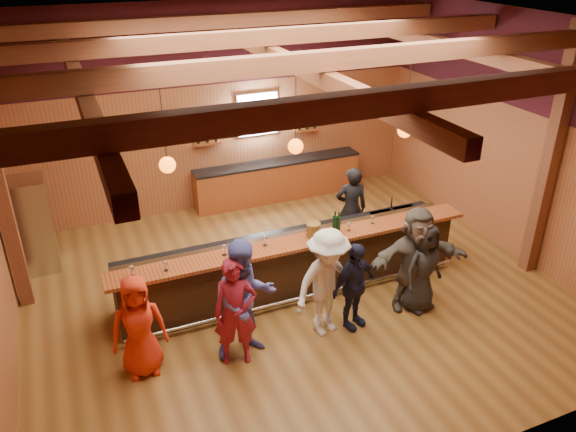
{
  "coord_description": "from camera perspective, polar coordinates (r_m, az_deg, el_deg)",
  "views": [
    {
      "loc": [
        -3.33,
        -7.56,
        5.65
      ],
      "look_at": [
        0.0,
        0.3,
        1.35
      ],
      "focal_mm": 35.0,
      "sensor_mm": 36.0,
      "label": 1
    }
  ],
  "objects": [
    {
      "name": "wine_shelves",
      "position": [
        12.81,
        -2.98,
        8.37
      ],
      "size": [
        3.0,
        0.18,
        0.3
      ],
      "color": "brown",
      "rests_on": "room"
    },
    {
      "name": "customer_dark",
      "position": [
        9.44,
        13.5,
        -5.08
      ],
      "size": [
        0.87,
        0.68,
        1.58
      ],
      "primitive_type": "imported",
      "rotation": [
        0.0,
        0.0,
        0.25
      ],
      "color": "black",
      "rests_on": "ground"
    },
    {
      "name": "framed_pictures",
      "position": [
        13.03,
        0.52,
        10.93
      ],
      "size": [
        5.35,
        0.05,
        0.45
      ],
      "color": "black",
      "rests_on": "room"
    },
    {
      "name": "customer_orange",
      "position": [
        8.19,
        -14.94,
        -10.77
      ],
      "size": [
        0.79,
        0.53,
        1.57
      ],
      "primitive_type": "imported",
      "rotation": [
        0.0,
        0.0,
        -0.05
      ],
      "color": "red",
      "rests_on": "ground"
    },
    {
      "name": "glass_g",
      "position": [
        9.89,
        8.61,
        -0.17
      ],
      "size": [
        0.07,
        0.07,
        0.16
      ],
      "color": "silver",
      "rests_on": "bar_counter"
    },
    {
      "name": "customer_brown",
      "position": [
        9.41,
        12.8,
        -4.27
      ],
      "size": [
        1.75,
        0.77,
        1.82
      ],
      "primitive_type": "imported",
      "rotation": [
        0.0,
        0.0,
        -0.14
      ],
      "color": "#564F45",
      "rests_on": "ground"
    },
    {
      "name": "pendant_lights",
      "position": [
        8.77,
        0.77,
        7.13
      ],
      "size": [
        4.24,
        0.24,
        1.37
      ],
      "color": "black",
      "rests_on": "room"
    },
    {
      "name": "bottle_a",
      "position": [
        9.55,
        4.77,
        -0.76
      ],
      "size": [
        0.08,
        0.08,
        0.37
      ],
      "color": "black",
      "rests_on": "bar_counter"
    },
    {
      "name": "back_bar_cabinet",
      "position": [
        13.21,
        -0.99,
        3.68
      ],
      "size": [
        4.0,
        0.52,
        0.95
      ],
      "color": "brown",
      "rests_on": "ground"
    },
    {
      "name": "glass_d",
      "position": [
        8.84,
        -4.0,
        -3.28
      ],
      "size": [
        0.08,
        0.08,
        0.18
      ],
      "color": "silver",
      "rests_on": "bar_counter"
    },
    {
      "name": "customer_navy",
      "position": [
        8.85,
        6.69,
        -7.1
      ],
      "size": [
        0.95,
        0.61,
        1.5
      ],
      "primitive_type": "imported",
      "rotation": [
        0.0,
        0.0,
        0.31
      ],
      "color": "#1C1E38",
      "rests_on": "ground"
    },
    {
      "name": "window",
      "position": [
        12.74,
        -3.13,
        10.29
      ],
      "size": [
        0.95,
        0.09,
        0.95
      ],
      "color": "silver",
      "rests_on": "room"
    },
    {
      "name": "glass_f",
      "position": [
        9.6,
        6.24,
        -0.9
      ],
      "size": [
        0.07,
        0.07,
        0.16
      ],
      "color": "silver",
      "rests_on": "bar_counter"
    },
    {
      "name": "bottle_b",
      "position": [
        9.59,
        5.15,
        -0.72
      ],
      "size": [
        0.08,
        0.08,
        0.35
      ],
      "color": "black",
      "rests_on": "bar_counter"
    },
    {
      "name": "glass_b",
      "position": [
        8.63,
        -12.35,
        -4.72
      ],
      "size": [
        0.08,
        0.08,
        0.18
      ],
      "color": "silver",
      "rests_on": "bar_counter"
    },
    {
      "name": "glass_c",
      "position": [
        8.87,
        -6.52,
        -3.21
      ],
      "size": [
        0.09,
        0.09,
        0.19
      ],
      "color": "silver",
      "rests_on": "bar_counter"
    },
    {
      "name": "glass_h",
      "position": [
        10.14,
        12.53,
        0.35
      ],
      "size": [
        0.09,
        0.09,
        0.2
      ],
      "color": "silver",
      "rests_on": "bar_counter"
    },
    {
      "name": "ice_bucket",
      "position": [
        9.34,
        2.6,
        -1.47
      ],
      "size": [
        0.24,
        0.24,
        0.26
      ],
      "primitive_type": "cylinder",
      "color": "brown",
      "rests_on": "bar_counter"
    },
    {
      "name": "stainless_fridge",
      "position": [
        11.24,
        -24.56,
        -0.86
      ],
      "size": [
        0.7,
        0.7,
        1.8
      ],
      "primitive_type": "cube",
      "color": "silver",
      "rests_on": "ground"
    },
    {
      "name": "bartender",
      "position": [
        11.03,
        6.42,
        0.77
      ],
      "size": [
        0.71,
        0.57,
        1.71
      ],
      "primitive_type": "imported",
      "rotation": [
        0.0,
        0.0,
        2.85
      ],
      "color": "black",
      "rests_on": "ground"
    },
    {
      "name": "glass_a",
      "position": [
        8.61,
        -15.59,
        -5.15
      ],
      "size": [
        0.08,
        0.08,
        0.19
      ],
      "color": "silver",
      "rests_on": "bar_counter"
    },
    {
      "name": "bar_counter",
      "position": [
        9.85,
        0.43,
        -4.65
      ],
      "size": [
        6.3,
        1.07,
        1.11
      ],
      "color": "black",
      "rests_on": "ground"
    },
    {
      "name": "room",
      "position": [
        8.66,
        0.64,
        10.39
      ],
      "size": [
        9.04,
        9.0,
        4.52
      ],
      "color": "brown",
      "rests_on": "ground"
    },
    {
      "name": "glass_e",
      "position": [
        9.09,
        -2.36,
        -2.3
      ],
      "size": [
        0.08,
        0.08,
        0.18
      ],
      "color": "silver",
      "rests_on": "bar_counter"
    },
    {
      "name": "customer_white",
      "position": [
        8.61,
        4.01,
        -6.8
      ],
      "size": [
        1.28,
        0.9,
        1.8
      ],
      "primitive_type": "imported",
      "rotation": [
        0.0,
        0.0,
        0.22
      ],
      "color": "silver",
      "rests_on": "ground"
    },
    {
      "name": "customer_denim",
      "position": [
        8.18,
        -4.31,
        -8.45
      ],
      "size": [
        0.93,
        0.74,
        1.89
      ],
      "primitive_type": "imported",
      "rotation": [
        0.0,
        0.0,
        0.02
      ],
      "color": "#5559AB",
      "rests_on": "ground"
    },
    {
      "name": "customer_redvest",
      "position": [
        8.1,
        -5.36,
        -9.71
      ],
      "size": [
        0.7,
        0.54,
        1.7
      ],
      "primitive_type": "imported",
      "rotation": [
        0.0,
        0.0,
        -0.23
      ],
      "color": "maroon",
      "rests_on": "ground"
    }
  ]
}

